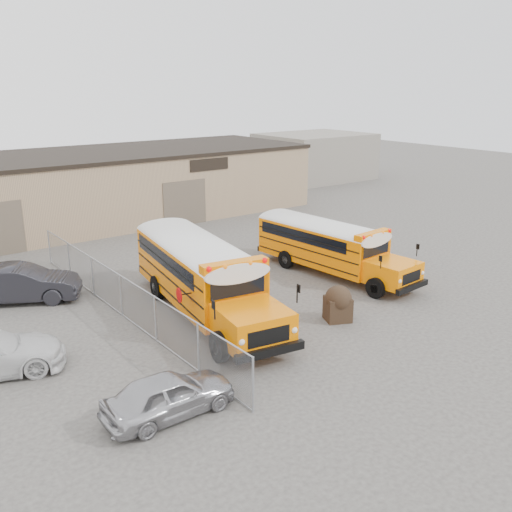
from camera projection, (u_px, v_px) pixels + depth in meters
ground at (281, 305)px, 24.66m from camera, size 120.00×120.00×0.00m
warehouse at (97, 186)px, 39.22m from camera, size 30.20×10.20×4.67m
chainlink_fence at (121, 295)px, 23.23m from camera, size 0.07×18.07×1.81m
distant_building_right at (315, 156)px, 56.16m from camera, size 10.00×8.00×4.40m
school_bus_left at (153, 235)px, 28.90m from camera, size 4.25×10.94×3.12m
school_bus_right at (255, 223)px, 32.36m from camera, size 2.95×9.29×2.68m
tarp_bundle at (338, 303)px, 22.84m from camera, size 1.26×1.21×1.47m
car_silver at (169, 395)px, 16.30m from camera, size 3.89×1.58×1.32m
car_dark at (21, 284)px, 24.82m from camera, size 5.18×3.85×1.63m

